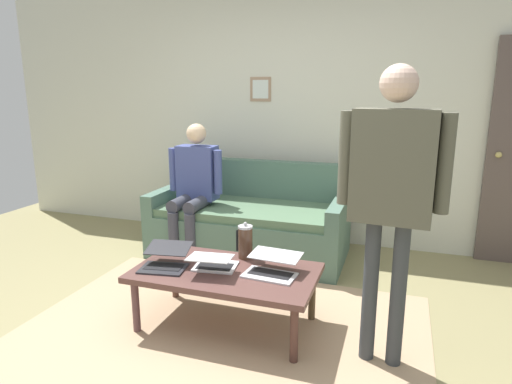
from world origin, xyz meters
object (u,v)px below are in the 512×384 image
laptop_center (272,268)px  laptop_right (165,261)px  laptop_left (214,263)px  couch (251,223)px  person_seated (194,182)px  person_standing (392,181)px  french_press (245,242)px  coffee_table (226,275)px

laptop_center → laptop_right: size_ratio=0.98×
laptop_left → couch: bearing=-81.1°
couch → person_seated: person_seated is taller
couch → laptop_left: 1.42m
laptop_right → person_standing: bearing=179.9°
french_press → person_standing: 1.18m
laptop_center → laptop_left: bearing=8.1°
laptop_right → french_press: bearing=-144.4°
coffee_table → person_seated: size_ratio=0.96×
laptop_right → french_press: (-0.46, -0.33, 0.08)m
french_press → laptop_left: bearing=64.2°
couch → person_standing: (-1.33, 1.46, 0.80)m
laptop_left → laptop_center: laptop_left is taller
couch → laptop_center: (-0.61, 1.34, 0.15)m
person_seated → laptop_right: bearing=107.2°
laptop_right → person_seated: bearing=-72.8°
laptop_right → french_press: french_press is taller
couch → french_press: couch is taller
couch → laptop_center: 1.48m
coffee_table → laptop_right: laptop_right is taller
french_press → person_seated: (0.84, -0.90, 0.20)m
couch → person_seated: (0.50, 0.23, 0.42)m
couch → french_press: (-0.35, 1.12, 0.23)m
couch → laptop_right: (0.12, 1.46, 0.15)m
french_press → person_seated: 1.25m
laptop_right → coffee_table: bearing=-168.7°
laptop_right → laptop_center: bearing=-170.7°
laptop_left → laptop_right: laptop_right is taller
laptop_left → laptop_right: (0.33, 0.06, -0.00)m
laptop_right → french_press: size_ratio=1.37×
laptop_left → person_seated: size_ratio=0.29×
coffee_table → laptop_left: (0.08, 0.02, 0.09)m
couch → laptop_right: 1.47m
laptop_center → coffee_table: bearing=6.7°
coffee_table → laptop_right: (0.41, 0.08, 0.08)m
laptop_center → french_press: size_ratio=1.34×
couch → person_standing: size_ratio=1.07×
couch → laptop_left: (-0.22, 1.39, 0.15)m
laptop_left → laptop_right: 0.34m
couch → person_seated: 0.69m
coffee_table → french_press: french_press is taller
person_standing → laptop_right: bearing=-0.1°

